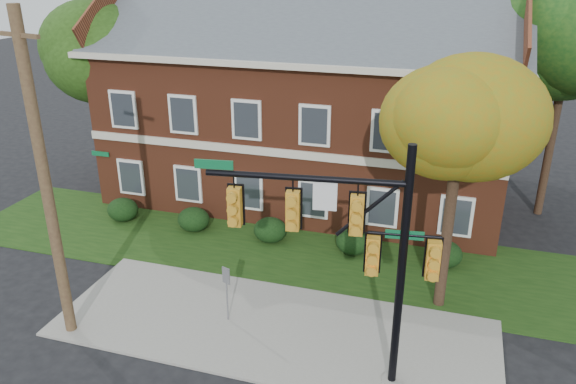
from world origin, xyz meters
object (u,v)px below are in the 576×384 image
(traffic_signal, at_px, (353,242))
(sign_post, at_px, (227,285))
(apartment_building, at_px, (305,96))
(hedge_left, at_px, (194,219))
(hedge_far_right, at_px, (444,254))
(hedge_center, at_px, (270,230))
(tree_near_right, at_px, (469,116))
(hedge_far_left, at_px, (123,210))
(tree_left_rear, at_px, (106,54))
(hedge_right, at_px, (353,241))
(utility_pole, at_px, (46,184))

(traffic_signal, xyz_separation_m, sign_post, (-4.23, 1.54, -2.98))
(apartment_building, relative_size, hedge_left, 13.43)
(hedge_far_right, xyz_separation_m, sign_post, (-6.52, -5.72, 0.84))
(traffic_signal, distance_m, sign_post, 5.40)
(hedge_center, height_order, tree_near_right, tree_near_right)
(hedge_far_left, distance_m, tree_near_right, 15.75)
(tree_near_right, bearing_deg, hedge_far_right, 94.52)
(hedge_far_right, bearing_deg, hedge_left, 180.00)
(hedge_far_left, height_order, hedge_far_right, same)
(tree_left_rear, height_order, sign_post, tree_left_rear)
(hedge_far_left, height_order, hedge_left, same)
(hedge_left, xyz_separation_m, hedge_right, (7.00, 0.00, 0.00))
(utility_pole, relative_size, sign_post, 4.94)
(apartment_building, distance_m, tree_near_right, 10.97)
(tree_left_rear, distance_m, sign_post, 15.15)
(hedge_far_left, bearing_deg, traffic_signal, -31.78)
(apartment_building, height_order, traffic_signal, apartment_building)
(hedge_left, xyz_separation_m, utility_pole, (-0.60, -7.64, 4.51))
(hedge_center, bearing_deg, traffic_signal, -57.01)
(hedge_left, xyz_separation_m, tree_left_rear, (-6.23, 4.14, 6.16))
(hedge_far_left, distance_m, sign_post, 9.45)
(apartment_building, height_order, utility_pole, utility_pole)
(hedge_center, distance_m, tree_left_rear, 12.23)
(traffic_signal, bearing_deg, hedge_far_right, 64.85)
(hedge_right, distance_m, tree_near_right, 7.72)
(traffic_signal, bearing_deg, tree_near_right, 52.75)
(hedge_center, xyz_separation_m, tree_near_right, (7.22, -2.83, 6.14))
(hedge_far_right, height_order, traffic_signal, traffic_signal)
(hedge_left, relative_size, sign_post, 0.70)
(hedge_far_left, relative_size, tree_left_rear, 0.16)
(hedge_center, height_order, traffic_signal, traffic_signal)
(hedge_far_left, bearing_deg, tree_left_rear, 123.42)
(hedge_center, distance_m, hedge_far_right, 7.00)
(hedge_right, distance_m, tree_left_rear, 15.17)
(traffic_signal, bearing_deg, tree_left_rear, 134.08)
(hedge_left, height_order, hedge_center, same)
(hedge_center, bearing_deg, utility_pole, -118.22)
(utility_pole, bearing_deg, hedge_far_right, 47.89)
(sign_post, bearing_deg, tree_near_right, 42.12)
(tree_near_right, height_order, sign_post, tree_near_right)
(tree_left_rear, bearing_deg, utility_pole, -64.46)
(hedge_center, xyz_separation_m, traffic_signal, (4.71, -7.26, 3.82))
(tree_near_right, bearing_deg, hedge_left, 165.19)
(hedge_far_left, distance_m, utility_pole, 9.34)
(utility_pole, distance_m, sign_post, 6.18)
(hedge_center, relative_size, sign_post, 0.70)
(apartment_building, height_order, hedge_left, apartment_building)
(hedge_left, height_order, tree_left_rear, tree_left_rear)
(hedge_far_left, relative_size, utility_pole, 0.14)
(hedge_right, bearing_deg, sign_post, -117.85)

